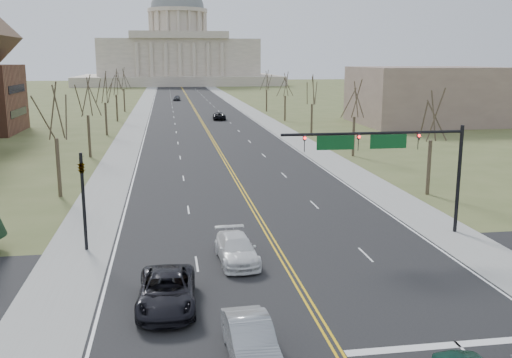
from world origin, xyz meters
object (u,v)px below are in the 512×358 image
object	(u,v)px
car_sb_outer_lead	(167,291)
car_sb_inner_second	(236,249)
car_sb_inner_lead	(251,340)
signal_left	(83,191)
car_far_sb	(177,98)
signal_mast	(387,149)
car_far_nb	(219,116)

from	to	relation	value
car_sb_outer_lead	car_sb_inner_second	size ratio (longest dim) A/B	1.12
car_sb_inner_lead	car_sb_inner_second	size ratio (longest dim) A/B	0.93
signal_left	car_far_sb	size ratio (longest dim) A/B	1.35
car_sb_outer_lead	car_far_sb	bearing A→B (deg)	90.58
car_sb_inner_lead	car_far_sb	xyz separation A→B (m)	(0.04, 141.48, -0.04)
signal_mast	car_sb_inner_second	bearing A→B (deg)	-161.20
car_sb_outer_lead	car_sb_inner_second	distance (m)	6.81
signal_left	car_sb_inner_lead	world-z (taller)	signal_left
car_far_nb	car_far_sb	bearing A→B (deg)	-80.09
signal_mast	signal_left	xyz separation A→B (m)	(-18.95, 0.00, -2.05)
signal_left	car_sb_inner_lead	size ratio (longest dim) A/B	1.25
car_sb_inner_lead	car_sb_inner_second	world-z (taller)	car_sb_inner_lead
signal_mast	car_sb_inner_second	world-z (taller)	signal_mast
car_sb_inner_second	car_far_nb	bearing A→B (deg)	82.21
signal_left	car_far_nb	xyz separation A→B (m)	(15.01, 74.58, -3.00)
signal_mast	car_sb_outer_lead	distance (m)	17.47
signal_mast	car_far_sb	distance (m)	127.73
signal_mast	car_far_nb	size ratio (longest dim) A/B	2.39
car_sb_inner_second	car_far_sb	distance (m)	130.63
car_sb_inner_lead	signal_left	bearing A→B (deg)	116.54
car_far_sb	signal_mast	bearing A→B (deg)	-80.21
car_sb_inner_second	car_sb_outer_lead	bearing A→B (deg)	-128.69
car_sb_inner_second	car_far_nb	size ratio (longest dim) A/B	1.02
car_sb_outer_lead	car_sb_inner_lead	bearing A→B (deg)	-57.22
signal_mast	signal_left	size ratio (longest dim) A/B	2.02
car_sb_inner_lead	car_sb_outer_lead	distance (m)	6.18
car_far_sb	car_sb_inner_lead	bearing A→B (deg)	-85.13
signal_left	car_sb_inner_lead	xyz separation A→B (m)	(7.99, -14.32, -2.91)
signal_left	car_sb_outer_lead	size ratio (longest dim) A/B	1.05
car_sb_inner_lead	car_far_sb	distance (m)	141.48
car_far_sb	car_far_nb	bearing A→B (deg)	-77.56
signal_left	car_sb_inner_second	bearing A→B (deg)	-21.55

